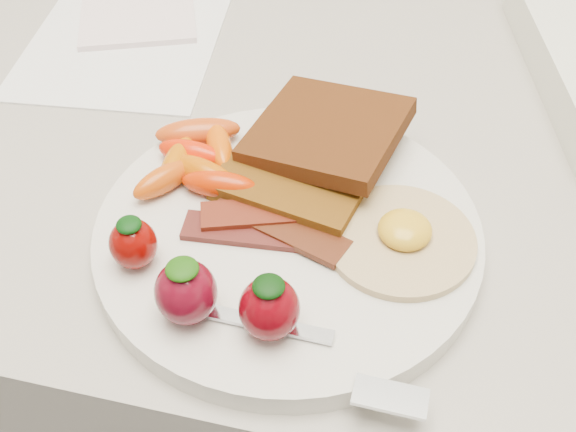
# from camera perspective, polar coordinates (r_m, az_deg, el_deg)

# --- Properties ---
(counter) EXTENTS (2.00, 0.60, 0.90)m
(counter) POSITION_cam_1_polar(r_m,az_deg,el_deg) (0.97, 3.54, -13.71)
(counter) COLOR gray
(counter) RESTS_ON ground
(plate) EXTENTS (0.27, 0.27, 0.02)m
(plate) POSITION_cam_1_polar(r_m,az_deg,el_deg) (0.51, -0.00, -1.49)
(plate) COLOR silver
(plate) RESTS_ON counter
(toast_lower) EXTENTS (0.12, 0.12, 0.01)m
(toast_lower) POSITION_cam_1_polar(r_m,az_deg,el_deg) (0.53, 1.09, 3.75)
(toast_lower) COLOR #3A1D0C
(toast_lower) RESTS_ON plate
(toast_upper) EXTENTS (0.13, 0.12, 0.02)m
(toast_upper) POSITION_cam_1_polar(r_m,az_deg,el_deg) (0.54, 3.10, 6.70)
(toast_upper) COLOR black
(toast_upper) RESTS_ON toast_lower
(fried_egg) EXTENTS (0.12, 0.12, 0.02)m
(fried_egg) POSITION_cam_1_polar(r_m,az_deg,el_deg) (0.49, 8.95, -1.65)
(fried_egg) COLOR beige
(fried_egg) RESTS_ON plate
(bacon_strips) EXTENTS (0.12, 0.07, 0.01)m
(bacon_strips) POSITION_cam_1_polar(r_m,az_deg,el_deg) (0.50, -1.47, -0.59)
(bacon_strips) COLOR black
(bacon_strips) RESTS_ON plate
(baby_carrots) EXTENTS (0.10, 0.11, 0.02)m
(baby_carrots) POSITION_cam_1_polar(r_m,az_deg,el_deg) (0.54, -7.22, 4.49)
(baby_carrots) COLOR red
(baby_carrots) RESTS_ON plate
(strawberries) EXTENTS (0.13, 0.07, 0.05)m
(strawberries) POSITION_cam_1_polar(r_m,az_deg,el_deg) (0.44, -6.76, -5.47)
(strawberries) COLOR #680502
(strawberries) RESTS_ON plate
(fork) EXTENTS (0.16, 0.05, 0.00)m
(fork) POSITION_cam_1_polar(r_m,az_deg,el_deg) (0.43, 1.93, -10.83)
(fork) COLOR silver
(fork) RESTS_ON plate
(paper_sheet) EXTENTS (0.20, 0.25, 0.00)m
(paper_sheet) POSITION_cam_1_polar(r_m,az_deg,el_deg) (0.74, -12.60, 13.76)
(paper_sheet) COLOR white
(paper_sheet) RESTS_ON counter
(notepad) EXTENTS (0.16, 0.19, 0.01)m
(notepad) POSITION_cam_1_polar(r_m,az_deg,el_deg) (0.79, -11.77, 16.25)
(notepad) COLOR silver
(notepad) RESTS_ON paper_sheet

